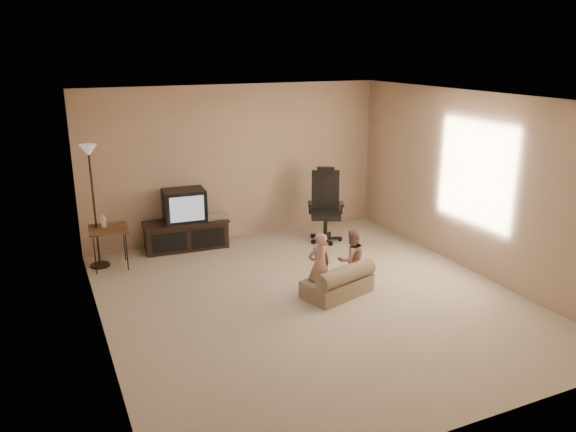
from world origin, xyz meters
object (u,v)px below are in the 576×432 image
tv_stand (186,224)px  toddler_left (319,265)px  office_chair (325,215)px  side_table (108,229)px  toddler_right (352,259)px  floor_lamp (91,179)px  child_sofa (340,283)px

tv_stand → toddler_left: 2.69m
office_chair → side_table: 3.40m
office_chair → tv_stand: bearing=-168.5°
side_table → toddler_right: toddler_right is taller
floor_lamp → child_sofa: bearing=-41.0°
child_sofa → toddler_left: toddler_left is taller
tv_stand → toddler_left: bearing=-62.7°
child_sofa → toddler_right: (0.24, 0.12, 0.24)m
tv_stand → office_chair: bearing=-10.0°
toddler_left → tv_stand: bearing=-65.8°
side_table → floor_lamp: floor_lamp is taller
office_chair → floor_lamp: size_ratio=0.67×
tv_stand → toddler_right: tv_stand is taller
tv_stand → toddler_right: (1.56, -2.43, 0.02)m
office_chair → child_sofa: (-0.86, -2.01, -0.25)m
toddler_left → child_sofa: bearing=162.8°
tv_stand → toddler_left: size_ratio=1.58×
floor_lamp → toddler_right: size_ratio=2.15×
side_table → child_sofa: bearing=-41.5°
side_table → toddler_right: size_ratio=0.97×
tv_stand → floor_lamp: (-1.35, -0.23, 0.90)m
side_table → tv_stand: bearing=14.7°
tv_stand → toddler_left: (1.07, -2.46, 0.03)m
office_chair → side_table: (-3.39, 0.22, 0.15)m
tv_stand → floor_lamp: size_ratio=0.76×
tv_stand → toddler_right: 2.89m
child_sofa → office_chair: bearing=50.4°
floor_lamp → toddler_right: bearing=-37.1°
tv_stand → side_table: tv_stand is taller
office_chair → toddler_left: 2.23m
office_chair → floor_lamp: bearing=-159.7°
tv_stand → toddler_left: tv_stand is taller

